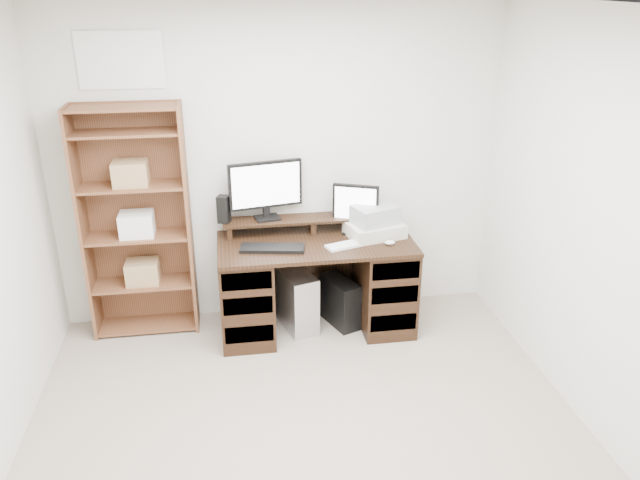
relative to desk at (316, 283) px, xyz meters
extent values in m
cube|color=#A1907F|center=(-0.24, -1.64, -0.40)|extent=(3.50, 4.00, 0.02)
cube|color=white|center=(-0.24, -1.64, 2.12)|extent=(3.50, 4.00, 0.02)
cube|color=silver|center=(-0.24, 0.37, 0.86)|extent=(3.50, 0.02, 2.50)
cube|color=white|center=(-1.34, 0.35, 1.69)|extent=(0.60, 0.01, 0.40)
cube|color=black|center=(0.00, -0.01, 0.35)|extent=(1.50, 0.70, 0.03)
cube|color=black|center=(-0.55, -0.01, -0.03)|extent=(0.40, 0.66, 0.72)
cube|color=black|center=(0.55, -0.01, -0.03)|extent=(0.40, 0.66, 0.72)
cube|color=black|center=(0.00, 0.32, 0.01)|extent=(1.48, 0.02, 0.65)
cube|color=black|center=(-0.55, -0.34, -0.21)|extent=(0.36, 0.01, 0.14)
cube|color=black|center=(-0.55, -0.34, 0.03)|extent=(0.36, 0.01, 0.14)
cube|color=black|center=(-0.55, -0.34, 0.23)|extent=(0.36, 0.01, 0.14)
cube|color=black|center=(0.55, -0.34, -0.21)|extent=(0.36, 0.01, 0.14)
cube|color=black|center=(0.55, -0.34, 0.03)|extent=(0.36, 0.01, 0.14)
cube|color=black|center=(0.55, -0.34, 0.23)|extent=(0.36, 0.01, 0.14)
cube|color=black|center=(-0.65, 0.21, 0.41)|extent=(0.04, 0.20, 0.10)
cube|color=black|center=(0.00, 0.21, 0.41)|extent=(0.04, 0.20, 0.10)
cube|color=black|center=(0.65, 0.21, 0.41)|extent=(0.04, 0.20, 0.10)
cube|color=black|center=(0.00, 0.21, 0.47)|extent=(1.40, 0.22, 0.02)
cube|color=black|center=(-0.35, 0.23, 0.49)|extent=(0.21, 0.18, 0.02)
cube|color=black|center=(-0.35, 0.25, 0.55)|extent=(0.06, 0.04, 0.11)
cube|color=black|center=(-0.35, 0.25, 0.76)|extent=(0.57, 0.15, 0.37)
cube|color=white|center=(-0.35, 0.23, 0.76)|extent=(0.53, 0.11, 0.33)
cube|color=black|center=(0.33, 0.11, 0.37)|extent=(0.21, 0.19, 0.02)
cube|color=black|center=(0.33, 0.13, 0.42)|extent=(0.05, 0.04, 0.09)
cube|color=black|center=(0.33, 0.13, 0.60)|extent=(0.35, 0.17, 0.31)
cube|color=white|center=(0.33, 0.12, 0.60)|extent=(0.30, 0.13, 0.28)
cube|color=black|center=(-0.68, 0.20, 0.59)|extent=(0.11, 0.11, 0.21)
cube|color=black|center=(-0.34, -0.11, 0.37)|extent=(0.50, 0.24, 0.03)
cube|color=silver|center=(0.25, -0.12, 0.37)|extent=(0.41, 0.24, 0.02)
ellipsoid|color=silver|center=(0.55, -0.15, 0.38)|extent=(0.09, 0.06, 0.03)
cube|color=beige|center=(0.47, 0.04, 0.41)|extent=(0.48, 0.40, 0.10)
cube|color=#949A9E|center=(0.47, 0.04, 0.54)|extent=(0.39, 0.33, 0.14)
cube|color=#B1B3B8|center=(-0.16, 0.05, -0.15)|extent=(0.34, 0.52, 0.48)
cube|color=black|center=(0.20, 0.03, -0.20)|extent=(0.30, 0.42, 0.39)
cube|color=#19FF33|center=(0.27, -0.15, -0.11)|extent=(0.01, 0.01, 0.01)
cube|color=brown|center=(-1.73, 0.19, 0.51)|extent=(0.02, 0.30, 1.80)
cube|color=brown|center=(-0.95, 0.19, 0.51)|extent=(0.02, 0.30, 1.80)
cube|color=brown|center=(-1.34, 0.33, 0.51)|extent=(0.80, 0.01, 1.80)
cube|color=brown|center=(-1.34, 0.19, -0.36)|extent=(0.75, 0.28, 0.02)
cube|color=brown|center=(-1.34, 0.19, 0.01)|extent=(0.75, 0.28, 0.02)
cube|color=brown|center=(-1.34, 0.19, 0.41)|extent=(0.75, 0.28, 0.02)
cube|color=brown|center=(-1.34, 0.19, 0.81)|extent=(0.75, 0.28, 0.02)
cube|color=brown|center=(-1.34, 0.19, 1.21)|extent=(0.75, 0.28, 0.02)
cube|color=brown|center=(-1.34, 0.19, 1.39)|extent=(0.75, 0.28, 0.02)
cube|color=#A07F54|center=(-1.34, 0.19, 0.11)|extent=(0.25, 0.20, 0.18)
cube|color=white|center=(-1.34, 0.19, 0.51)|extent=(0.25, 0.20, 0.18)
cube|color=#A07F54|center=(-1.34, 0.19, 0.91)|extent=(0.25, 0.20, 0.18)
camera|label=1|loc=(-0.64, -4.35, 2.24)|focal=35.00mm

